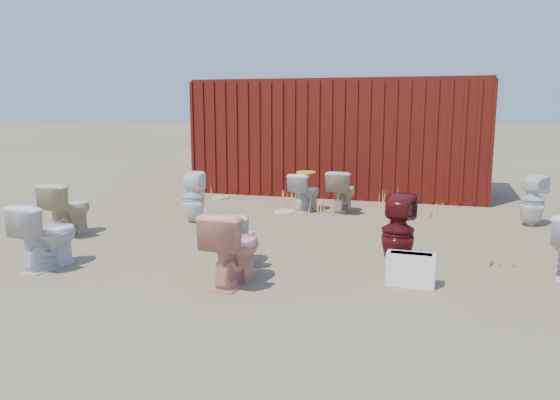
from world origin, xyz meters
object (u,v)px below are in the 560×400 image
(toilet_front_maroon, at_px, (398,231))
(toilet_back_beige_left, at_px, (68,209))
(toilet_back_yellowlid, at_px, (306,192))
(loose_tank, at_px, (411,269))
(toilet_front_c, at_px, (239,238))
(toilet_back_beige_right, at_px, (342,191))
(toilet_front_pink, at_px, (234,247))
(toilet_front_a, at_px, (47,235))
(toilet_back_e, at_px, (532,200))
(toilet_back_a, at_px, (193,197))
(shipping_container, at_px, (342,136))

(toilet_front_maroon, xyz_separation_m, toilet_back_beige_left, (-4.70, 0.17, -0.03))
(toilet_back_yellowlid, height_order, loose_tank, toilet_back_yellowlid)
(toilet_front_c, xyz_separation_m, toilet_back_beige_left, (-2.91, 0.66, 0.07))
(toilet_front_c, relative_size, loose_tank, 1.29)
(toilet_back_beige_right, bearing_deg, toilet_front_pink, 89.97)
(toilet_front_a, height_order, toilet_back_e, toilet_back_e)
(toilet_front_c, bearing_deg, toilet_back_e, -141.33)
(toilet_back_a, distance_m, toilet_back_beige_left, 1.90)
(toilet_back_yellowlid, bearing_deg, toilet_front_a, 84.23)
(toilet_back_beige_right, bearing_deg, toilet_back_beige_left, 44.20)
(shipping_container, bearing_deg, toilet_back_beige_left, -119.21)
(toilet_back_beige_right, height_order, loose_tank, toilet_back_beige_right)
(toilet_back_a, distance_m, toilet_back_beige_right, 2.61)
(toilet_back_beige_right, height_order, toilet_back_yellowlid, toilet_back_beige_right)
(toilet_front_c, height_order, toilet_back_beige_right, toilet_back_beige_right)
(toilet_front_pink, bearing_deg, toilet_back_a, -51.15)
(toilet_front_a, height_order, loose_tank, toilet_front_a)
(toilet_front_c, distance_m, toilet_front_maroon, 1.86)
(toilet_back_beige_right, xyz_separation_m, toilet_back_yellowlid, (-0.66, -0.00, -0.04))
(toilet_front_c, relative_size, toilet_back_beige_right, 0.85)
(toilet_front_pink, xyz_separation_m, toilet_back_beige_right, (0.36, 4.19, -0.02))
(toilet_back_beige_right, relative_size, toilet_back_e, 0.92)
(toilet_front_a, distance_m, toilet_back_beige_left, 1.65)
(toilet_front_pink, distance_m, toilet_back_yellowlid, 4.20)
(toilet_front_a, distance_m, toilet_back_a, 2.83)
(toilet_front_c, distance_m, toilet_back_beige_left, 2.99)
(toilet_back_a, distance_m, loose_tank, 4.21)
(toilet_back_a, bearing_deg, toilet_front_pink, 114.15)
(toilet_back_a, bearing_deg, loose_tank, 138.94)
(toilet_front_maroon, bearing_deg, toilet_front_a, 25.44)
(toilet_back_a, bearing_deg, toilet_front_c, 118.84)
(toilet_front_c, relative_size, toilet_back_yellowlid, 0.95)
(toilet_front_c, relative_size, toilet_back_beige_left, 0.82)
(toilet_front_pink, relative_size, loose_tank, 1.59)
(toilet_back_beige_right, bearing_deg, toilet_front_c, 85.76)
(shipping_container, bearing_deg, toilet_back_a, -112.61)
(shipping_container, relative_size, toilet_back_beige_left, 7.60)
(toilet_front_c, height_order, loose_tank, toilet_front_c)
(toilet_front_a, relative_size, toilet_front_pink, 0.97)
(toilet_front_c, distance_m, toilet_back_yellowlid, 3.50)
(shipping_container, xyz_separation_m, toilet_front_a, (-2.16, -6.76, -0.81))
(toilet_front_pink, height_order, toilet_back_yellowlid, toilet_front_pink)
(toilet_front_c, bearing_deg, loose_tank, 170.40)
(toilet_front_c, bearing_deg, toilet_back_beige_right, -103.16)
(toilet_back_e, bearing_deg, toilet_front_a, 67.01)
(shipping_container, relative_size, toilet_back_yellowlid, 8.85)
(toilet_back_beige_left, xyz_separation_m, loose_tank, (4.90, -0.86, -0.22))
(toilet_back_beige_right, bearing_deg, loose_tank, 115.99)
(toilet_back_yellowlid, bearing_deg, shipping_container, -74.42)
(toilet_front_maroon, height_order, toilet_back_e, toilet_front_maroon)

